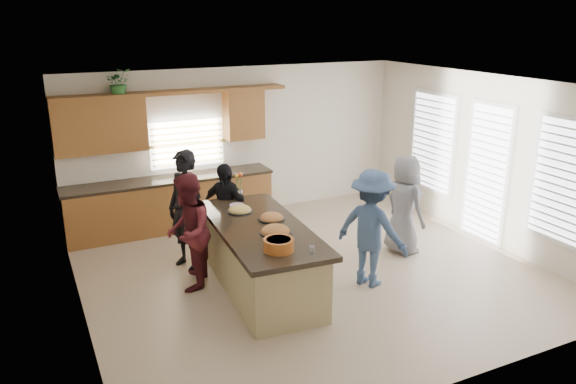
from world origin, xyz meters
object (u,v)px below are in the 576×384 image
island (261,259)px  woman_right_back (372,228)px  woman_left_mid (188,232)px  salad_bowl (279,244)px  woman_right_front (404,205)px  woman_left_back (186,210)px  woman_left_front (225,210)px

island → woman_right_back: woman_right_back is taller
woman_right_back → woman_left_mid: bearing=39.8°
salad_bowl → woman_right_front: woman_right_front is taller
woman_left_mid → woman_right_front: bearing=108.9°
woman_left_back → woman_left_mid: bearing=-39.4°
woman_left_mid → salad_bowl: bearing=52.5°
woman_left_back → woman_right_front: (3.29, -0.97, -0.11)m
salad_bowl → woman_right_front: 2.92m
island → woman_right_back: bearing=-15.9°
woman_left_front → woman_left_back: bearing=-109.4°
woman_right_back → woman_right_front: (1.11, 0.72, -0.04)m
woman_left_front → woman_right_front: 2.85m
woman_left_front → woman_right_front: woman_right_front is taller
woman_right_back → woman_right_front: size_ratio=1.05×
island → woman_left_front: woman_left_front is taller
island → woman_left_front: size_ratio=1.84×
island → woman_left_mid: 1.08m
salad_bowl → woman_left_mid: (-0.75, 1.38, -0.20)m
woman_left_mid → woman_right_front: woman_left_mid is taller
island → woman_right_front: woman_right_front is taller
woman_left_mid → woman_right_front: size_ratio=1.03×
salad_bowl → woman_left_back: size_ratio=0.20×
island → salad_bowl: bearing=-94.5°
island → woman_right_front: (2.58, 0.19, 0.35)m
island → salad_bowl: salad_bowl is taller
woman_left_back → woman_right_front: size_ratio=1.13×
woman_left_back → woman_left_front: 0.73m
island → woman_left_mid: woman_left_mid is taller
island → woman_right_back: size_ratio=1.64×
salad_bowl → woman_left_front: woman_left_front is taller
woman_left_back → woman_left_front: (0.69, 0.20, -0.16)m
woman_left_mid → woman_left_front: woman_left_mid is taller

